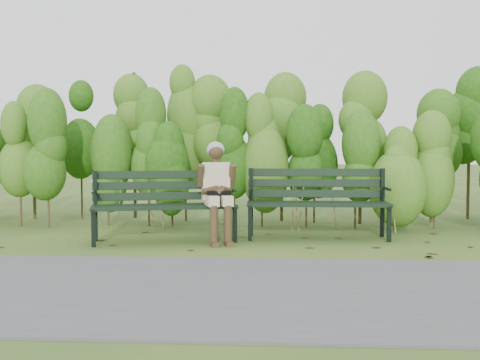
{
  "coord_description": "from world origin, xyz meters",
  "views": [
    {
      "loc": [
        0.42,
        -6.61,
        1.12
      ],
      "look_at": [
        0.0,
        0.35,
        0.75
      ],
      "focal_mm": 42.0,
      "sensor_mm": 36.0,
      "label": 1
    }
  ],
  "objects": [
    {
      "name": "bench_right",
      "position": [
        0.98,
        0.59,
        0.52
      ],
      "size": [
        1.78,
        0.59,
        0.89
      ],
      "color": "black",
      "rests_on": "ground"
    },
    {
      "name": "bench_left",
      "position": [
        -0.93,
        0.22,
        0.51
      ],
      "size": [
        1.82,
        0.98,
        0.87
      ],
      "color": "black",
      "rests_on": "ground"
    },
    {
      "name": "hedge_band",
      "position": [
        0.0,
        1.86,
        1.26
      ],
      "size": [
        11.04,
        1.67,
        2.42
      ],
      "color": "#47381E",
      "rests_on": "ground"
    },
    {
      "name": "ground",
      "position": [
        0.0,
        0.0,
        0.0
      ],
      "size": [
        80.0,
        80.0,
        0.0
      ],
      "primitive_type": "plane",
      "color": "#325023"
    },
    {
      "name": "footpath",
      "position": [
        0.0,
        -2.2,
        0.01
      ],
      "size": [
        60.0,
        2.5,
        0.01
      ],
      "primitive_type": "cube",
      "color": "#474749",
      "rests_on": "ground"
    },
    {
      "name": "seated_woman",
      "position": [
        -0.27,
        0.2,
        0.7
      ],
      "size": [
        0.51,
        0.74,
        1.23
      ],
      "color": "beige",
      "rests_on": "ground"
    },
    {
      "name": "leaf_litter",
      "position": [
        -0.27,
        -0.08,
        0.0
      ],
      "size": [
        5.8,
        2.03,
        0.01
      ],
      "color": "brown",
      "rests_on": "ground"
    }
  ]
}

